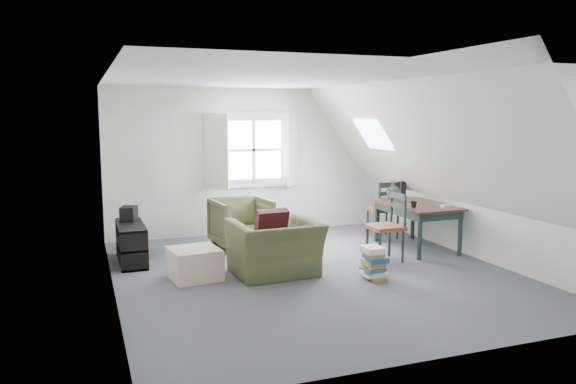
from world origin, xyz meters
name	(u,v)px	position (x,y,z in m)	size (l,w,h in m)	color
floor	(314,273)	(0.00, 0.00, 0.00)	(5.50, 5.50, 0.00)	#4D4D53
ceiling	(316,79)	(0.00, 0.00, 2.50)	(5.50, 5.50, 0.00)	white
wall_back	(253,161)	(0.00, 2.75, 1.25)	(5.00, 5.00, 0.00)	silver
wall_front	(446,214)	(0.00, -2.75, 1.25)	(5.00, 5.00, 0.00)	silver
wall_left	(110,187)	(-2.50, 0.00, 1.25)	(5.50, 5.50, 0.00)	silver
wall_right	(476,171)	(2.50, 0.00, 1.25)	(5.50, 5.50, 0.00)	silver
slope_left	(193,139)	(-1.55, 0.00, 1.78)	(5.50, 5.50, 0.00)	white
slope_right	(420,136)	(1.55, 0.00, 1.78)	(5.50, 5.50, 0.00)	white
dormer_window	(254,150)	(0.00, 2.68, 1.45)	(1.71, 0.35, 1.30)	white
skylight	(373,134)	(1.55, 1.30, 1.75)	(0.55, 0.75, 0.04)	white
armchair_near	(275,275)	(-0.50, 0.11, 0.00)	(1.09, 0.95, 0.71)	#464C2B
armchair_far	(241,247)	(-0.51, 1.73, 0.00)	(0.83, 0.86, 0.78)	#464C2B
throw_pillow	(271,225)	(-0.50, 0.26, 0.63)	(0.43, 0.12, 0.43)	#3A1014
ottoman	(195,264)	(-1.51, 0.31, 0.20)	(0.59, 0.59, 0.39)	beige
dining_table	(416,210)	(2.01, 0.73, 0.61)	(0.84, 1.40, 0.70)	#361C11
demijohn	(393,192)	(1.86, 1.18, 0.83)	(0.22, 0.22, 0.31)	silver
vase_twigs	(403,189)	(2.11, 1.28, 0.86)	(0.09, 0.10, 0.70)	black
cup	(414,208)	(1.76, 0.43, 0.70)	(0.10, 0.10, 0.09)	black
paper_box	(446,206)	(2.21, 0.28, 0.72)	(0.12, 0.08, 0.04)	white
dining_chair_far	(384,208)	(1.92, 1.55, 0.50)	(0.45, 0.45, 0.96)	brown
dining_chair_near	(388,226)	(1.23, 0.26, 0.50)	(0.45, 0.45, 0.96)	brown
media_shelf	(132,245)	(-2.19, 1.37, 0.25)	(0.36, 1.07, 0.55)	black
electronics_box	(129,214)	(-2.19, 1.66, 0.64)	(0.20, 0.28, 0.22)	black
magazine_stack	(374,263)	(0.62, -0.47, 0.20)	(0.30, 0.36, 0.41)	#B29933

